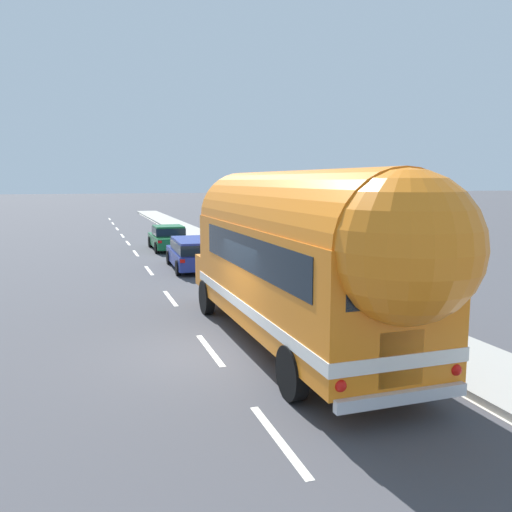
% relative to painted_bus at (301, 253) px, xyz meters
% --- Properties ---
extents(ground_plane, '(300.00, 300.00, 0.00)m').
position_rel_painted_bus_xyz_m(ground_plane, '(-1.90, 0.59, -2.30)').
color(ground_plane, '#424247').
extents(lane_markings, '(3.92, 80.00, 0.01)m').
position_rel_painted_bus_xyz_m(lane_markings, '(0.77, 13.32, -2.30)').
color(lane_markings, silver).
rests_on(lane_markings, ground).
extents(sidewalk_slab, '(2.34, 90.00, 0.15)m').
position_rel_painted_bus_xyz_m(sidewalk_slab, '(3.06, 10.59, -2.23)').
color(sidewalk_slab, '#9E9B93').
rests_on(sidewalk_slab, ground).
extents(painted_bus, '(2.66, 11.08, 4.12)m').
position_rel_painted_bus_xyz_m(painted_bus, '(0.00, 0.00, 0.00)').
color(painted_bus, orange).
rests_on(painted_bus, ground).
extents(car_lead, '(2.11, 4.64, 1.37)m').
position_rel_painted_bus_xyz_m(car_lead, '(0.04, 12.05, -1.51)').
color(car_lead, navy).
rests_on(car_lead, ground).
extents(car_second, '(1.89, 4.26, 1.37)m').
position_rel_painted_bus_xyz_m(car_second, '(0.02, 19.12, -1.58)').
color(car_second, '#196633').
rests_on(car_second, ground).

